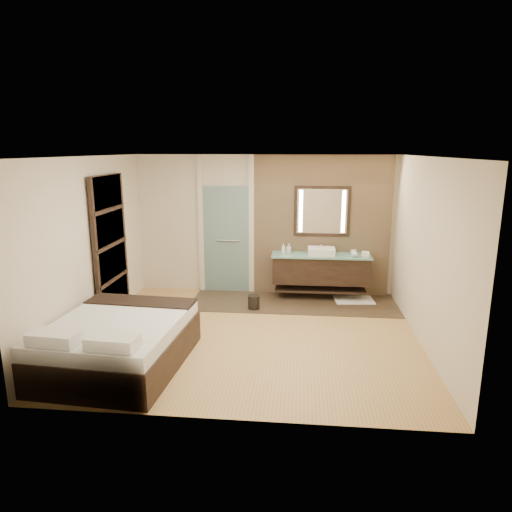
# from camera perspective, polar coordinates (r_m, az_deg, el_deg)

# --- Properties ---
(floor) EXTENTS (5.00, 5.00, 0.00)m
(floor) POSITION_cam_1_polar(r_m,az_deg,el_deg) (7.13, -0.46, -9.91)
(floor) COLOR #AE8349
(floor) RESTS_ON ground
(tile_strip) EXTENTS (3.80, 1.30, 0.01)m
(tile_strip) POSITION_cam_1_polar(r_m,az_deg,el_deg) (8.59, 4.69, -5.80)
(tile_strip) COLOR #34281C
(tile_strip) RESTS_ON floor
(stone_wall) EXTENTS (2.60, 0.08, 2.70)m
(stone_wall) POSITION_cam_1_polar(r_m,az_deg,el_deg) (8.86, 8.17, 3.68)
(stone_wall) COLOR tan
(stone_wall) RESTS_ON floor
(vanity) EXTENTS (1.85, 0.55, 0.88)m
(vanity) POSITION_cam_1_polar(r_m,az_deg,el_deg) (8.73, 8.08, -1.63)
(vanity) COLOR black
(vanity) RESTS_ON stone_wall
(mirror_unit) EXTENTS (1.06, 0.04, 0.96)m
(mirror_unit) POSITION_cam_1_polar(r_m,az_deg,el_deg) (8.76, 8.25, 5.55)
(mirror_unit) COLOR black
(mirror_unit) RESTS_ON stone_wall
(frosted_door) EXTENTS (1.10, 0.12, 2.70)m
(frosted_door) POSITION_cam_1_polar(r_m,az_deg,el_deg) (9.00, -3.73, 2.60)
(frosted_door) COLOR #A5D1CD
(frosted_door) RESTS_ON floor
(shoji_partition) EXTENTS (0.06, 1.20, 2.40)m
(shoji_partition) POSITION_cam_1_polar(r_m,az_deg,el_deg) (7.94, -17.69, 1.03)
(shoji_partition) COLOR black
(shoji_partition) RESTS_ON floor
(bed) EXTENTS (1.76, 2.14, 0.78)m
(bed) POSITION_cam_1_polar(r_m,az_deg,el_deg) (6.36, -16.84, -10.31)
(bed) COLOR black
(bed) RESTS_ON floor
(bath_mat) EXTENTS (0.76, 0.56, 0.02)m
(bath_mat) POSITION_cam_1_polar(r_m,az_deg,el_deg) (8.85, 12.13, -5.39)
(bath_mat) COLOR white
(bath_mat) RESTS_ON floor
(waste_bin) EXTENTS (0.22, 0.22, 0.26)m
(waste_bin) POSITION_cam_1_polar(r_m,az_deg,el_deg) (8.18, -0.28, -5.82)
(waste_bin) COLOR black
(waste_bin) RESTS_ON floor
(tissue_box) EXTENTS (0.13, 0.13, 0.10)m
(tissue_box) POSITION_cam_1_polar(r_m,az_deg,el_deg) (8.60, 13.54, 0.20)
(tissue_box) COLOR white
(tissue_box) RESTS_ON vanity
(soap_bottle_a) EXTENTS (0.08, 0.09, 0.20)m
(soap_bottle_a) POSITION_cam_1_polar(r_m,az_deg,el_deg) (8.62, 3.44, 0.91)
(soap_bottle_a) COLOR white
(soap_bottle_a) RESTS_ON vanity
(soap_bottle_b) EXTENTS (0.10, 0.10, 0.18)m
(soap_bottle_b) POSITION_cam_1_polar(r_m,az_deg,el_deg) (8.71, 4.13, 0.96)
(soap_bottle_b) COLOR #B2B2B2
(soap_bottle_b) RESTS_ON vanity
(soap_bottle_c) EXTENTS (0.13, 0.13, 0.15)m
(soap_bottle_c) POSITION_cam_1_polar(r_m,az_deg,el_deg) (8.55, 12.23, 0.36)
(soap_bottle_c) COLOR silver
(soap_bottle_c) RESTS_ON vanity
(cup) EXTENTS (0.15, 0.15, 0.09)m
(cup) POSITION_cam_1_polar(r_m,az_deg,el_deg) (8.74, 12.10, 0.44)
(cup) COLOR white
(cup) RESTS_ON vanity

